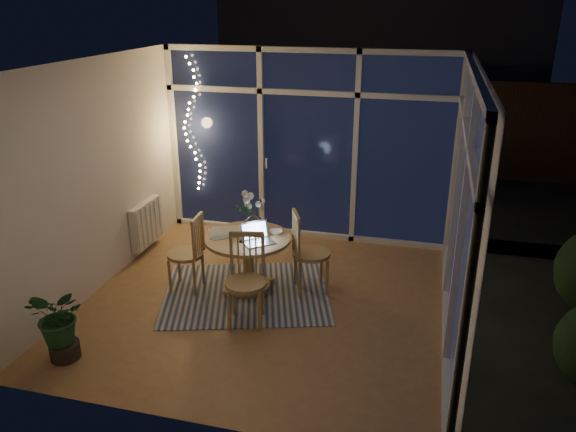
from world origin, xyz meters
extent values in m
plane|color=#915E3F|center=(0.00, 0.00, 0.00)|extent=(4.00, 4.00, 0.00)
plane|color=white|center=(0.00, 0.00, 2.60)|extent=(4.00, 4.00, 0.00)
cube|color=silver|center=(0.00, 2.00, 1.30)|extent=(4.00, 0.04, 2.60)
cube|color=silver|center=(0.00, -2.00, 1.30)|extent=(4.00, 0.04, 2.60)
cube|color=silver|center=(-2.00, 0.00, 1.30)|extent=(0.04, 4.00, 2.60)
cube|color=silver|center=(2.00, 0.00, 1.30)|extent=(0.04, 4.00, 2.60)
cube|color=silver|center=(0.00, 1.96, 1.30)|extent=(4.00, 0.10, 2.60)
cube|color=silver|center=(1.96, 0.00, 1.30)|extent=(0.10, 4.00, 2.60)
cube|color=silver|center=(-1.94, 0.90, 0.40)|extent=(0.10, 0.70, 0.58)
cube|color=black|center=(0.50, 5.00, -0.06)|extent=(12.00, 6.00, 0.10)
cube|color=#3D2216|center=(0.00, 5.50, 0.90)|extent=(11.00, 0.08, 1.80)
cube|color=#2E3138|center=(0.30, 8.50, 2.20)|extent=(7.00, 3.00, 2.20)
sphere|color=black|center=(-0.80, 3.40, 0.45)|extent=(0.90, 0.90, 0.90)
cube|color=beige|center=(-0.29, 0.12, 0.01)|extent=(2.24, 1.99, 0.01)
cylinder|color=olive|center=(-0.29, 0.22, 0.33)|extent=(1.23, 1.23, 0.67)
cube|color=olive|center=(-1.00, 0.05, 0.47)|extent=(0.46, 0.46, 0.94)
cube|color=olive|center=(0.41, 0.38, 0.49)|extent=(0.60, 0.60, 0.99)
cube|color=olive|center=(-0.09, -0.47, 0.49)|extent=(0.53, 0.53, 0.98)
imported|color=silver|center=(-0.29, 0.44, 0.77)|extent=(0.25, 0.25, 0.21)
imported|color=white|center=(-0.01, 0.40, 0.69)|extent=(0.19, 0.19, 0.04)
cube|color=silver|center=(-0.54, 0.26, 0.68)|extent=(0.48, 0.45, 0.02)
cube|color=black|center=(-0.28, 0.07, 0.67)|extent=(0.12, 0.06, 0.01)
imported|color=#17401E|center=(-1.56, -1.49, 0.38)|extent=(0.65, 0.61, 0.76)
camera|label=1|loc=(1.61, -5.29, 3.19)|focal=35.00mm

